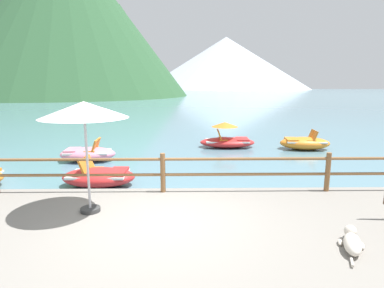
% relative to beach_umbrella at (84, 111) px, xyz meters
% --- Properties ---
extents(ground_plane, '(200.00, 200.00, 0.00)m').
position_rel_beach_umbrella_xyz_m(ground_plane, '(1.40, 39.61, -2.45)').
color(ground_plane, slate).
extents(dock_railing, '(23.92, 0.12, 0.95)m').
position_rel_beach_umbrella_xyz_m(dock_railing, '(1.40, 1.16, -1.47)').
color(dock_railing, brown).
rests_on(dock_railing, promenade_dock).
extents(beach_umbrella, '(1.70, 1.70, 2.24)m').
position_rel_beach_umbrella_xyz_m(beach_umbrella, '(0.00, 0.00, 0.00)').
color(beach_umbrella, '#B2B2B7').
rests_on(beach_umbrella, promenade_dock).
extents(dog_resting, '(0.53, 1.01, 0.26)m').
position_rel_beach_umbrella_xyz_m(dog_resting, '(4.58, -1.57, -1.92)').
color(dog_resting, beige).
rests_on(dog_resting, promenade_dock).
extents(pedal_boat_1, '(2.31, 1.38, 0.88)m').
position_rel_beach_umbrella_xyz_m(pedal_boat_1, '(7.33, 7.89, -2.15)').
color(pedal_boat_1, orange).
rests_on(pedal_boat_1, ground).
extents(pedal_boat_2, '(2.58, 1.37, 1.19)m').
position_rel_beach_umbrella_xyz_m(pedal_boat_2, '(3.87, 8.42, -2.07)').
color(pedal_boat_2, red).
rests_on(pedal_boat_2, ground).
extents(pedal_boat_3, '(2.15, 1.27, 0.86)m').
position_rel_beach_umbrella_xyz_m(pedal_boat_3, '(-1.86, 5.88, -2.16)').
color(pedal_boat_3, pink).
rests_on(pedal_boat_3, ground).
extents(pedal_boat_4, '(2.15, 1.27, 0.86)m').
position_rel_beach_umbrella_xyz_m(pedal_boat_4, '(-0.60, 2.85, -2.17)').
color(pedal_boat_4, red).
rests_on(pedal_boat_4, ground).
extents(cliff_headland, '(52.76, 52.76, 35.21)m').
position_rel_beach_umbrella_xyz_m(cliff_headland, '(-22.67, 68.40, 14.08)').
color(cliff_headland, '#2D5633').
rests_on(cliff_headland, ground).
extents(distant_peak, '(74.92, 74.92, 22.90)m').
position_rel_beach_umbrella_xyz_m(distant_peak, '(19.72, 140.97, 9.00)').
color(distant_peak, '#A8B2C1').
rests_on(distant_peak, ground).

